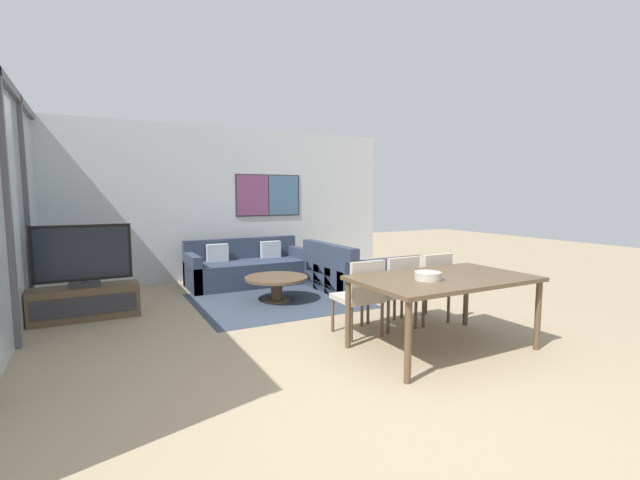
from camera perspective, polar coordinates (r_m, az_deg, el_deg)
name	(u,v)px	position (r m, az deg, el deg)	size (l,w,h in m)	color
ground_plane	(413,397)	(3.62, 12.35, -19.71)	(24.00, 24.00, 0.00)	#9E896B
wall_back	(223,203)	(8.22, -12.78, 4.81)	(6.83, 0.09, 2.80)	silver
window_wall_left	(3,198)	(5.25, -36.59, 4.52)	(0.07, 5.46, 2.80)	silver
area_rug	(277,300)	(6.42, -5.79, -8.02)	(2.32, 2.13, 0.01)	#333D4C
tv_console	(86,303)	(6.19, -28.76, -7.32)	(1.24, 0.41, 0.42)	brown
television	(83,256)	(6.09, -29.05, -1.87)	(1.11, 0.20, 0.77)	#2D2D33
sofa_main	(247,269)	(7.62, -9.70, -3.80)	(2.05, 0.90, 0.79)	#2D384C
sofa_side	(344,275)	(6.99, 3.27, -4.62)	(0.90, 1.56, 0.79)	#2D384C
coffee_table	(277,283)	(6.36, -5.82, -5.67)	(0.93, 0.93, 0.36)	brown
dining_table	(443,283)	(4.49, 16.13, -5.52)	(1.78, 1.06, 0.75)	brown
dining_chair_left	(361,293)	(4.76, 5.48, -7.06)	(0.46, 0.46, 0.86)	#B2A899
dining_chair_centre	(396,288)	(5.09, 10.10, -6.27)	(0.46, 0.46, 0.86)	#B2A899
dining_chair_right	(430,283)	(5.42, 14.41, -5.61)	(0.46, 0.46, 0.86)	#B2A899
fruit_bowl	(428,275)	(4.26, 14.19, -4.59)	(0.26, 0.26, 0.08)	#B7B2A8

